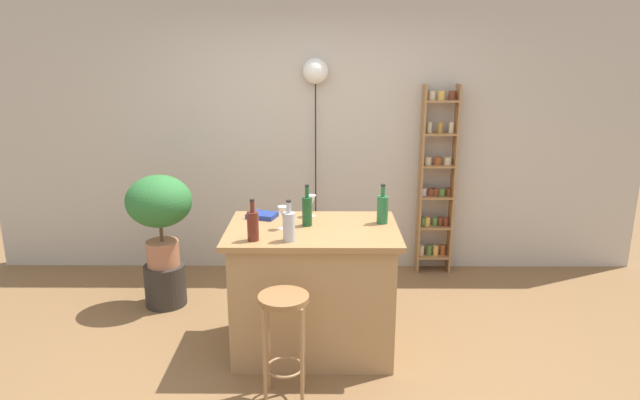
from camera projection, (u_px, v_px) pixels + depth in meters
name	position (u px, v px, depth m)	size (l,w,h in m)	color
ground	(312.00, 369.00, 3.88)	(12.00, 12.00, 0.00)	brown
back_wall	(316.00, 130.00, 5.39)	(6.40, 0.10, 2.80)	#BCB2A3
kitchen_counter	(313.00, 288.00, 4.04)	(1.21, 0.82, 0.94)	#A87F51
bar_stool	(284.00, 325.00, 3.40)	(0.31, 0.31, 0.72)	#997047
spice_shelf	(437.00, 181.00, 5.36)	(0.33, 0.17, 1.85)	#9E7042
plant_stool	(165.00, 285.00, 4.81)	(0.35, 0.35, 0.36)	#2D2823
potted_plant	(159.00, 208.00, 4.63)	(0.55, 0.49, 0.79)	#A86B4C
bottle_sauce_amber	(382.00, 209.00, 4.00)	(0.08, 0.08, 0.29)	#236638
bottle_wine_red	(253.00, 225.00, 3.63)	(0.08, 0.08, 0.28)	#5B2319
bottle_spirits_clear	(307.00, 210.00, 3.94)	(0.07, 0.07, 0.30)	#194C23
bottle_vinegar	(289.00, 226.00, 3.63)	(0.08, 0.08, 0.28)	#B2B2B7
wine_glass_left	(311.00, 201.00, 4.16)	(0.07, 0.07, 0.16)	silver
wine_glass_center	(283.00, 213.00, 3.87)	(0.07, 0.07, 0.16)	silver
cookbook	(262.00, 215.00, 4.15)	(0.21, 0.15, 0.04)	navy
pendant_globe_light	(315.00, 73.00, 5.14)	(0.24, 0.24, 2.08)	black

